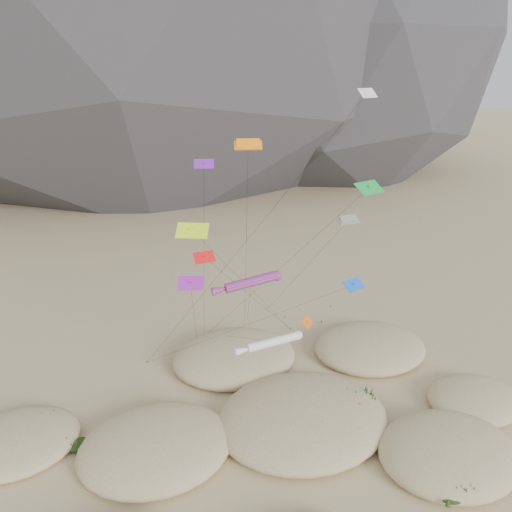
# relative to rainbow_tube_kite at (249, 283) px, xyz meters

# --- Properties ---
(ground) EXTENTS (500.00, 500.00, 0.00)m
(ground) POSITION_rel_rainbow_tube_kite_xyz_m (1.95, -11.42, -12.27)
(ground) COLOR #CCB789
(ground) RESTS_ON ground
(dunes) EXTENTS (52.26, 37.19, 3.45)m
(dunes) POSITION_rel_rainbow_tube_kite_xyz_m (0.02, -6.72, -11.59)
(dunes) COLOR #CCB789
(dunes) RESTS_ON ground
(dune_grass) EXTENTS (40.23, 28.05, 1.56)m
(dune_grass) POSITION_rel_rainbow_tube_kite_xyz_m (1.13, -8.18, -11.42)
(dune_grass) COLOR black
(dune_grass) RESTS_ON ground
(kite_stakes) EXTENTS (25.54, 5.51, 0.30)m
(kite_stakes) POSITION_rel_rainbow_tube_kite_xyz_m (4.10, 11.28, -12.12)
(kite_stakes) COLOR #3F2D1E
(kite_stakes) RESTS_ON ground
(rainbow_tube_kite) EXTENTS (8.15, 15.30, 13.05)m
(rainbow_tube_kite) POSITION_rel_rainbow_tube_kite_xyz_m (0.00, 0.00, 0.00)
(rainbow_tube_kite) COLOR #FF351A
(rainbow_tube_kite) RESTS_ON ground
(white_tube_kite) EXTENTS (6.32, 17.25, 9.12)m
(white_tube_kite) POSITION_rel_rainbow_tube_kite_xyz_m (0.43, -4.75, -3.79)
(white_tube_kite) COLOR silver
(white_tube_kite) RESTS_ON ground
(orange_parafoil) EXTENTS (3.52, 9.21, 24.54)m
(orange_parafoil) POSITION_rel_rainbow_tube_kite_xyz_m (1.89, 5.95, 11.51)
(orange_parafoil) COLOR orange
(orange_parafoil) RESTS_ON ground
(multi_parafoil) EXTENTS (4.21, 15.54, 17.47)m
(multi_parafoil) POSITION_rel_rainbow_tube_kite_xyz_m (10.49, 1.12, 4.54)
(multi_parafoil) COLOR #F24219
(multi_parafoil) RESTS_ON ground
(delta_kites) EXTENTS (23.10, 15.28, 29.13)m
(delta_kites) POSITION_rel_rainbow_tube_kite_xyz_m (2.49, -0.47, 4.98)
(delta_kites) COLOR silver
(delta_kites) RESTS_ON ground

